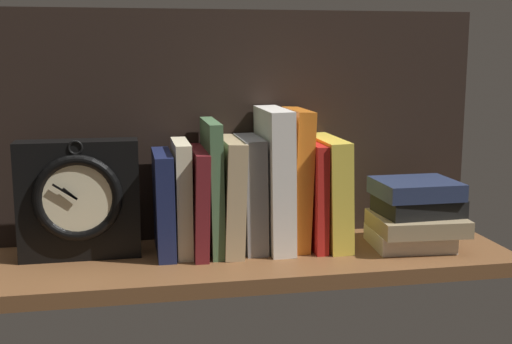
{
  "coord_description": "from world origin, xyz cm",
  "views": [
    {
      "loc": [
        -20.76,
        -106.59,
        33.66
      ],
      "look_at": [
        0.91,
        3.67,
        13.32
      ],
      "focal_mm": 46.97,
      "sensor_mm": 36.0,
      "label": 1
    }
  ],
  "objects_px": {
    "book_green_romantic": "(212,186)",
    "book_maroon_dawkins": "(198,201)",
    "book_stack_side": "(415,214)",
    "book_orange_pandolfini": "(296,178)",
    "book_gray_chess": "(251,193)",
    "book_white_catcher": "(274,179)",
    "book_red_requiem": "(311,194)",
    "book_tan_shortstories": "(230,195)",
    "framed_clock": "(79,199)",
    "book_navy_bierce": "(164,203)",
    "book_cream_twain": "(182,197)",
    "book_yellow_seinlanguage": "(329,191)"
  },
  "relations": [
    {
      "from": "book_navy_bierce",
      "to": "book_gray_chess",
      "type": "height_order",
      "value": "book_gray_chess"
    },
    {
      "from": "book_orange_pandolfini",
      "to": "book_red_requiem",
      "type": "xyz_separation_m",
      "value": [
        0.03,
        0.0,
        -0.03
      ]
    },
    {
      "from": "book_cream_twain",
      "to": "book_tan_shortstories",
      "type": "relative_size",
      "value": 0.99
    },
    {
      "from": "book_navy_bierce",
      "to": "book_stack_side",
      "type": "height_order",
      "value": "book_navy_bierce"
    },
    {
      "from": "book_tan_shortstories",
      "to": "book_stack_side",
      "type": "relative_size",
      "value": 1.22
    },
    {
      "from": "book_navy_bierce",
      "to": "book_maroon_dawkins",
      "type": "bearing_deg",
      "value": 0.0
    },
    {
      "from": "book_green_romantic",
      "to": "book_orange_pandolfini",
      "type": "relative_size",
      "value": 0.93
    },
    {
      "from": "book_green_romantic",
      "to": "book_white_catcher",
      "type": "relative_size",
      "value": 0.92
    },
    {
      "from": "book_green_romantic",
      "to": "book_orange_pandolfini",
      "type": "bearing_deg",
      "value": 0.0
    },
    {
      "from": "book_gray_chess",
      "to": "book_stack_side",
      "type": "height_order",
      "value": "book_gray_chess"
    },
    {
      "from": "book_navy_bierce",
      "to": "book_red_requiem",
      "type": "height_order",
      "value": "book_red_requiem"
    },
    {
      "from": "book_tan_shortstories",
      "to": "book_white_catcher",
      "type": "bearing_deg",
      "value": 0.0
    },
    {
      "from": "book_gray_chess",
      "to": "book_orange_pandolfini",
      "type": "bearing_deg",
      "value": 0.0
    },
    {
      "from": "book_stack_side",
      "to": "book_maroon_dawkins",
      "type": "bearing_deg",
      "value": 172.68
    },
    {
      "from": "book_orange_pandolfini",
      "to": "book_gray_chess",
      "type": "bearing_deg",
      "value": 180.0
    },
    {
      "from": "book_navy_bierce",
      "to": "book_tan_shortstories",
      "type": "relative_size",
      "value": 0.9
    },
    {
      "from": "book_maroon_dawkins",
      "to": "book_orange_pandolfini",
      "type": "height_order",
      "value": "book_orange_pandolfini"
    },
    {
      "from": "book_navy_bierce",
      "to": "book_gray_chess",
      "type": "xyz_separation_m",
      "value": [
        0.15,
        0.0,
        0.01
      ]
    },
    {
      "from": "book_green_romantic",
      "to": "book_maroon_dawkins",
      "type": "bearing_deg",
      "value": 180.0
    },
    {
      "from": "book_green_romantic",
      "to": "book_red_requiem",
      "type": "bearing_deg",
      "value": 0.0
    },
    {
      "from": "book_white_catcher",
      "to": "book_orange_pandolfini",
      "type": "relative_size",
      "value": 1.01
    },
    {
      "from": "book_navy_bierce",
      "to": "book_maroon_dawkins",
      "type": "height_order",
      "value": "book_maroon_dawkins"
    },
    {
      "from": "book_green_romantic",
      "to": "book_white_catcher",
      "type": "xyz_separation_m",
      "value": [
        0.11,
        0.0,
        0.01
      ]
    },
    {
      "from": "book_gray_chess",
      "to": "framed_clock",
      "type": "height_order",
      "value": "framed_clock"
    },
    {
      "from": "framed_clock",
      "to": "book_red_requiem",
      "type": "bearing_deg",
      "value": 0.46
    },
    {
      "from": "book_cream_twain",
      "to": "book_white_catcher",
      "type": "bearing_deg",
      "value": 0.0
    },
    {
      "from": "book_white_catcher",
      "to": "book_stack_side",
      "type": "xyz_separation_m",
      "value": [
        0.24,
        -0.05,
        -0.06
      ]
    },
    {
      "from": "book_navy_bierce",
      "to": "book_yellow_seinlanguage",
      "type": "distance_m",
      "value": 0.29
    },
    {
      "from": "book_green_romantic",
      "to": "framed_clock",
      "type": "distance_m",
      "value": 0.22
    },
    {
      "from": "book_white_catcher",
      "to": "book_red_requiem",
      "type": "distance_m",
      "value": 0.07
    },
    {
      "from": "book_green_romantic",
      "to": "book_gray_chess",
      "type": "distance_m",
      "value": 0.07
    },
    {
      "from": "book_white_catcher",
      "to": "book_stack_side",
      "type": "distance_m",
      "value": 0.25
    },
    {
      "from": "book_tan_shortstories",
      "to": "book_yellow_seinlanguage",
      "type": "xyz_separation_m",
      "value": [
        0.18,
        0.0,
        -0.0
      ]
    },
    {
      "from": "book_tan_shortstories",
      "to": "book_orange_pandolfini",
      "type": "bearing_deg",
      "value": 0.0
    },
    {
      "from": "book_navy_bierce",
      "to": "book_gray_chess",
      "type": "relative_size",
      "value": 0.89
    },
    {
      "from": "book_tan_shortstories",
      "to": "book_maroon_dawkins",
      "type": "bearing_deg",
      "value": 180.0
    },
    {
      "from": "book_white_catcher",
      "to": "book_red_requiem",
      "type": "bearing_deg",
      "value": 0.0
    },
    {
      "from": "book_green_romantic",
      "to": "book_white_catcher",
      "type": "height_order",
      "value": "book_white_catcher"
    },
    {
      "from": "book_navy_bierce",
      "to": "book_gray_chess",
      "type": "distance_m",
      "value": 0.15
    },
    {
      "from": "book_green_romantic",
      "to": "book_stack_side",
      "type": "xyz_separation_m",
      "value": [
        0.35,
        -0.05,
        -0.05
      ]
    },
    {
      "from": "book_navy_bierce",
      "to": "framed_clock",
      "type": "bearing_deg",
      "value": -178.67
    },
    {
      "from": "book_white_catcher",
      "to": "book_stack_side",
      "type": "bearing_deg",
      "value": -11.27
    },
    {
      "from": "book_maroon_dawkins",
      "to": "book_orange_pandolfini",
      "type": "relative_size",
      "value": 0.73
    },
    {
      "from": "book_navy_bierce",
      "to": "book_white_catcher",
      "type": "distance_m",
      "value": 0.19
    },
    {
      "from": "book_cream_twain",
      "to": "book_white_catcher",
      "type": "xyz_separation_m",
      "value": [
        0.16,
        0.0,
        0.03
      ]
    },
    {
      "from": "book_maroon_dawkins",
      "to": "book_gray_chess",
      "type": "xyz_separation_m",
      "value": [
        0.09,
        0.0,
        0.01
      ]
    },
    {
      "from": "book_red_requiem",
      "to": "framed_clock",
      "type": "relative_size",
      "value": 0.92
    },
    {
      "from": "book_yellow_seinlanguage",
      "to": "framed_clock",
      "type": "distance_m",
      "value": 0.43
    },
    {
      "from": "book_yellow_seinlanguage",
      "to": "book_stack_side",
      "type": "height_order",
      "value": "book_yellow_seinlanguage"
    },
    {
      "from": "book_stack_side",
      "to": "book_tan_shortstories",
      "type": "bearing_deg",
      "value": 171.44
    }
  ]
}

